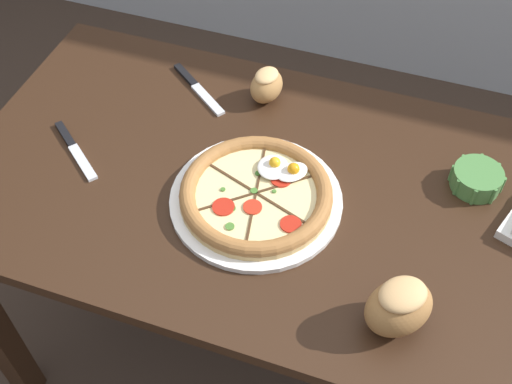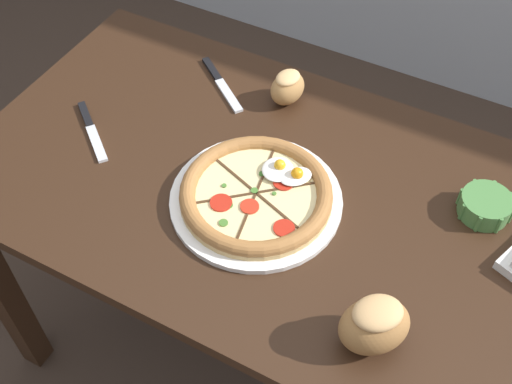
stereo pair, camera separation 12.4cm
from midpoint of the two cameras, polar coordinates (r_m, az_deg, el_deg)
ground_plane at (r=1.91m, az=0.82°, el=-14.87°), size 12.00×12.00×0.00m
dining_table at (r=1.36m, az=1.11°, el=-3.31°), size 1.41×0.72×0.75m
pizza at (r=1.25m, az=-2.79°, el=-0.42°), size 0.34×0.34×0.05m
ramekin_bowl at (r=1.32m, az=16.55°, el=1.00°), size 0.11×0.11×0.04m
bread_piece_near at (r=1.08m, az=9.37°, el=-10.19°), size 0.15×0.15×0.11m
bread_piece_mid at (r=1.44m, az=-1.54°, el=9.38°), size 0.09×0.10×0.08m
knife_main at (r=1.50m, az=-7.59°, el=9.00°), size 0.17×0.14×0.01m
knife_spare at (r=1.42m, az=-18.25°, el=3.46°), size 0.16×0.13×0.01m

